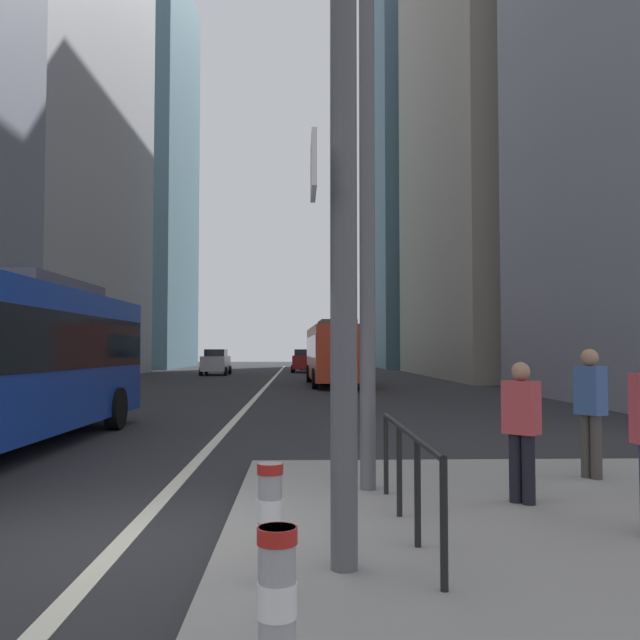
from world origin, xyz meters
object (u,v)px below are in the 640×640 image
at_px(car_receding_near, 311,359).
at_px(car_oncoming_mid, 216,362).
at_px(pedestrian_walking, 521,425).
at_px(bollard_left, 277,612).
at_px(pedestrian_waiting, 591,406).
at_px(city_bus_red_receding, 334,351).
at_px(car_receding_far, 304,361).
at_px(bollard_right, 270,518).
at_px(street_lamp_post, 367,88).
at_px(traffic_signal_gantry, 51,72).

bearing_deg(car_receding_near, car_oncoming_mid, -119.07).
relative_size(car_receding_near, pedestrian_walking, 2.69).
distance_m(bollard_left, pedestrian_walking, 5.15).
distance_m(car_oncoming_mid, pedestrian_waiting, 43.34).
xyz_separation_m(city_bus_red_receding, bollard_left, (-1.96, -32.69, -1.18)).
distance_m(city_bus_red_receding, pedestrian_walking, 28.31).
distance_m(car_receding_far, pedestrian_walking, 49.33).
bearing_deg(city_bus_red_receding, pedestrian_walking, -88.60).
height_order(city_bus_red_receding, pedestrian_walking, city_bus_red_receding).
distance_m(city_bus_red_receding, pedestrian_waiting, 26.93).
bearing_deg(bollard_right, street_lamp_post, 72.53).
height_order(car_oncoming_mid, bollard_right, car_oncoming_mid).
distance_m(bollard_right, pedestrian_walking, 3.82).
xyz_separation_m(traffic_signal_gantry, bollard_left, (1.92, -2.16, -3.50)).
bearing_deg(pedestrian_walking, car_receding_near, 91.46).
bearing_deg(bollard_left, street_lamp_post, 79.51).
bearing_deg(car_oncoming_mid, car_receding_far, 40.42).
xyz_separation_m(car_receding_far, pedestrian_walking, (2.18, -49.28, 0.05)).
relative_size(car_receding_near, bollard_left, 4.79).
bearing_deg(pedestrian_walking, car_receding_far, 92.53).
xyz_separation_m(traffic_signal_gantry, street_lamp_post, (2.89, 3.06, 1.13)).
relative_size(car_oncoming_mid, street_lamp_post, 0.56).
bearing_deg(street_lamp_post, bollard_right, -107.47).
relative_size(car_receding_near, bollard_right, 4.78).
height_order(car_oncoming_mid, bollard_left, car_oncoming_mid).
relative_size(car_receding_far, pedestrian_waiting, 2.54).
xyz_separation_m(city_bus_red_receding, car_oncoming_mid, (-8.22, 15.25, -0.84)).
height_order(bollard_right, pedestrian_waiting, pedestrian_waiting).
bearing_deg(car_receding_near, pedestrian_walking, -88.54).
height_order(street_lamp_post, bollard_right, street_lamp_post).
height_order(city_bus_red_receding, traffic_signal_gantry, traffic_signal_gantry).
height_order(bollard_right, pedestrian_walking, pedestrian_walking).
xyz_separation_m(bollard_left, pedestrian_walking, (2.65, 4.40, 0.39)).
distance_m(street_lamp_post, bollard_left, 7.05).
bearing_deg(car_receding_near, bollard_right, -91.26).
distance_m(bollard_right, pedestrian_waiting, 5.87).
height_order(car_receding_near, pedestrian_waiting, car_receding_near).
bearing_deg(city_bus_red_receding, car_receding_far, 94.05).
bearing_deg(street_lamp_post, pedestrian_waiting, 11.47).
distance_m(car_oncoming_mid, car_receding_near, 15.36).
height_order(bollard_left, pedestrian_waiting, pedestrian_waiting).
bearing_deg(car_oncoming_mid, street_lamp_post, -80.40).
relative_size(city_bus_red_receding, bollard_left, 11.72).
bearing_deg(bollard_right, pedestrian_walking, 43.37).
distance_m(car_oncoming_mid, traffic_signal_gantry, 46.10).
relative_size(car_oncoming_mid, bollard_left, 4.99).
xyz_separation_m(car_oncoming_mid, street_lamp_post, (7.23, -42.72, 4.29)).
distance_m(traffic_signal_gantry, street_lamp_post, 4.36).
bearing_deg(pedestrian_waiting, car_receding_near, 92.98).
bearing_deg(street_lamp_post, car_receding_near, 89.76).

